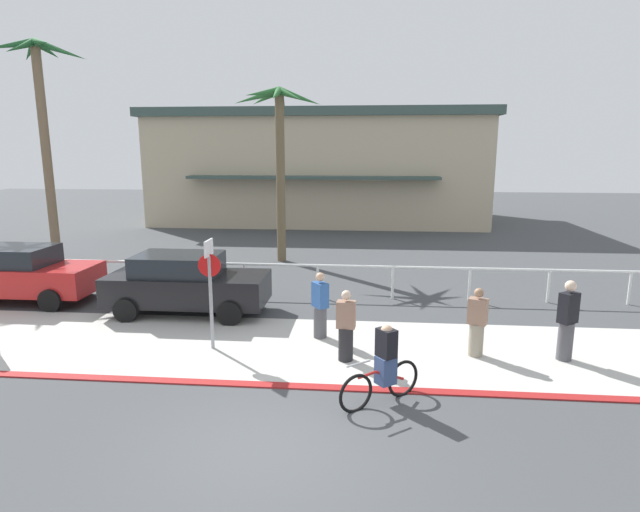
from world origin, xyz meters
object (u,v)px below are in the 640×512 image
stop_sign_bike_lane (210,279)px  palm_tree_2 (279,129)px  palm_tree_1 (41,97)px  pedestrian_0 (477,325)px  car_black_1 (186,283)px  cyclist_red_0 (384,366)px  car_red_0 (20,273)px  pedestrian_3 (320,308)px  pedestrian_1 (346,329)px  pedestrian_2 (567,324)px

stop_sign_bike_lane → palm_tree_2: (-0.02, 9.71, 3.62)m
palm_tree_1 → pedestrian_0: size_ratio=5.54×
palm_tree_2 → car_black_1: palm_tree_2 is taller
palm_tree_2 → cyclist_red_0: size_ratio=4.61×
palm_tree_2 → car_red_0: size_ratio=1.57×
palm_tree_1 → car_red_0: size_ratio=1.98×
palm_tree_1 → pedestrian_3: bearing=-34.4°
stop_sign_bike_lane → palm_tree_1: palm_tree_1 is taller
car_red_0 → pedestrian_0: car_red_0 is taller
stop_sign_bike_lane → palm_tree_2: bearing=90.1°
pedestrian_1 → pedestrian_3: (-0.68, 1.34, 0.03)m
cyclist_red_0 → car_red_0: bearing=153.1°
stop_sign_bike_lane → pedestrian_2: (7.85, 0.05, -0.84)m
stop_sign_bike_lane → pedestrian_3: bearing=21.0°
palm_tree_2 → pedestrian_3: 10.18m
car_red_0 → pedestrian_1: (9.95, -3.63, -0.14)m
car_red_0 → pedestrian_2: 15.04m
palm_tree_2 → pedestrian_0: 12.20m
palm_tree_2 → pedestrian_2: (7.87, -9.66, -4.45)m
pedestrian_3 → pedestrian_1: bearing=-63.1°
car_red_0 → pedestrian_2: (14.71, -3.16, -0.03)m
pedestrian_0 → pedestrian_2: 1.89m
car_black_1 → pedestrian_0: 7.85m
palm_tree_2 → car_red_0: (-6.84, -6.50, -4.42)m
pedestrian_1 → car_red_0: bearing=160.0°
car_black_1 → cyclist_red_0: 7.17m
stop_sign_bike_lane → pedestrian_1: 3.26m
stop_sign_bike_lane → pedestrian_1: size_ratio=1.61×
cyclist_red_0 → pedestrian_1: pedestrian_1 is taller
cyclist_red_0 → pedestrian_3: bearing=114.6°
palm_tree_1 → pedestrian_2: (17.10, -8.88, -5.68)m
pedestrian_2 → pedestrian_3: size_ratio=1.09×
pedestrian_2 → pedestrian_1: bearing=-174.4°
stop_sign_bike_lane → pedestrian_3: stop_sign_bike_lane is taller
stop_sign_bike_lane → pedestrian_1: stop_sign_bike_lane is taller
stop_sign_bike_lane → cyclist_red_0: 4.56m
pedestrian_0 → pedestrian_2: bearing=-1.8°
palm_tree_2 → pedestrian_1: (3.11, -10.13, -4.56)m
car_black_1 → cyclist_red_0: (5.35, -4.76, -0.18)m
car_black_1 → cyclist_red_0: car_black_1 is taller
palm_tree_2 → car_black_1: size_ratio=1.57×
stop_sign_bike_lane → pedestrian_3: 2.74m
car_red_0 → palm_tree_2: bearing=43.5°
pedestrian_0 → pedestrian_3: bearing=167.0°
palm_tree_2 → car_black_1: (-1.48, -7.17, -4.42)m
palm_tree_2 → pedestrian_0: size_ratio=4.40×
palm_tree_1 → pedestrian_3: 15.28m
palm_tree_1 → cyclist_red_0: 18.17m
palm_tree_2 → pedestrian_2: palm_tree_2 is taller
pedestrian_1 → pedestrian_3: bearing=116.9°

